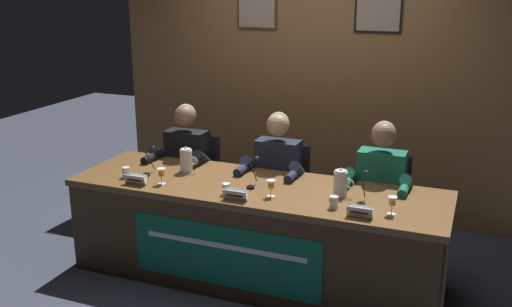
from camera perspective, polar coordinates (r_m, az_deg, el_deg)
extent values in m
plane|color=#383D4C|center=(4.69, 0.00, -11.89)|extent=(12.00, 12.00, 0.00)
cube|color=brown|center=(5.66, 5.85, 7.02)|extent=(4.05, 0.12, 2.60)
cube|color=#4C3319|center=(5.72, 0.10, 13.68)|extent=(0.40, 0.02, 0.31)
cube|color=gray|center=(5.71, 0.06, 13.67)|extent=(0.36, 0.01, 0.27)
cube|color=black|center=(5.40, 11.94, 13.16)|extent=(0.42, 0.02, 0.31)
cube|color=gray|center=(5.39, 11.91, 13.15)|extent=(0.38, 0.01, 0.27)
cube|color=brown|center=(4.38, 0.00, -3.45)|extent=(2.85, 0.86, 0.05)
cube|color=#402A16|center=(4.19, -2.12, -10.12)|extent=(2.79, 0.04, 0.71)
cube|color=#402A16|center=(5.16, -14.42, -5.35)|extent=(0.08, 0.78, 0.71)
cube|color=#402A16|center=(4.27, 17.74, -10.42)|extent=(0.08, 0.78, 0.71)
cube|color=#14664C|center=(4.19, -3.15, -10.08)|extent=(1.45, 0.01, 0.47)
cube|color=white|center=(4.15, -3.20, -9.11)|extent=(1.23, 0.00, 0.04)
cylinder|color=black|center=(5.44, -6.33, -7.63)|extent=(0.44, 0.44, 0.02)
cylinder|color=black|center=(5.36, -6.40, -5.57)|extent=(0.05, 0.05, 0.40)
cube|color=#232328|center=(5.28, -6.47, -3.42)|extent=(0.44, 0.44, 0.03)
cube|color=#232328|center=(5.37, -5.56, -0.39)|extent=(0.40, 0.05, 0.44)
cylinder|color=black|center=(5.12, -9.24, -6.72)|extent=(0.10, 0.10, 0.45)
cylinder|color=black|center=(5.03, -7.26, -7.09)|extent=(0.10, 0.10, 0.45)
cylinder|color=black|center=(5.14, -8.53, -3.29)|extent=(0.13, 0.34, 0.13)
cylinder|color=black|center=(5.05, -6.56, -3.59)|extent=(0.13, 0.34, 0.13)
cube|color=black|center=(5.16, -6.74, -0.34)|extent=(0.36, 0.20, 0.48)
sphere|color=#8E664C|center=(5.04, -6.99, 3.68)|extent=(0.19, 0.19, 0.19)
sphere|color=gray|center=(5.05, -6.91, 3.88)|extent=(0.17, 0.17, 0.17)
cylinder|color=black|center=(5.17, -9.32, -0.17)|extent=(0.09, 0.30, 0.25)
cylinder|color=black|center=(4.97, -5.16, -0.69)|extent=(0.09, 0.30, 0.25)
cylinder|color=black|center=(5.03, -10.26, -0.39)|extent=(0.07, 0.24, 0.07)
cylinder|color=black|center=(4.83, -6.02, -0.93)|extent=(0.07, 0.24, 0.07)
cube|color=white|center=(4.46, -11.87, -2.57)|extent=(0.18, 0.03, 0.08)
cube|color=white|center=(4.49, -11.63, -2.44)|extent=(0.18, 0.03, 0.08)
cube|color=black|center=(4.46, -11.89, -2.58)|extent=(0.13, 0.01, 0.01)
cylinder|color=white|center=(4.46, -9.24, -2.95)|extent=(0.06, 0.06, 0.00)
cylinder|color=white|center=(4.45, -9.26, -2.59)|extent=(0.01, 0.01, 0.05)
cone|color=white|center=(4.43, -9.29, -1.86)|extent=(0.06, 0.06, 0.06)
cylinder|color=orange|center=(4.43, -9.29, -1.94)|extent=(0.04, 0.04, 0.04)
cylinder|color=silver|center=(4.64, -12.65, -1.83)|extent=(0.06, 0.06, 0.08)
cylinder|color=silver|center=(4.65, -12.64, -2.03)|extent=(0.05, 0.05, 0.05)
cylinder|color=black|center=(4.66, -10.75, -2.07)|extent=(0.06, 0.06, 0.02)
cylinder|color=black|center=(4.68, -10.40, -0.68)|extent=(0.01, 0.13, 0.18)
sphere|color=#2D2D2D|center=(4.70, -10.06, 0.58)|extent=(0.03, 0.03, 0.03)
cylinder|color=black|center=(5.12, 2.23, -9.12)|extent=(0.44, 0.44, 0.02)
cylinder|color=black|center=(5.04, 2.25, -6.96)|extent=(0.05, 0.05, 0.40)
cube|color=#232328|center=(4.95, 2.28, -4.68)|extent=(0.44, 0.44, 0.03)
cube|color=#232328|center=(5.05, 3.07, -1.43)|extent=(0.40, 0.05, 0.44)
cylinder|color=black|center=(4.77, -0.31, -8.31)|extent=(0.10, 0.10, 0.45)
cylinder|color=black|center=(4.70, 1.97, -8.69)|extent=(0.10, 0.10, 0.45)
cylinder|color=black|center=(4.79, 0.36, -4.61)|extent=(0.13, 0.34, 0.13)
cylinder|color=black|center=(4.72, 2.63, -4.93)|extent=(0.13, 0.34, 0.13)
cube|color=#1E2338|center=(4.82, 2.20, -1.43)|extent=(0.36, 0.20, 0.48)
sphere|color=tan|center=(4.70, 2.17, 2.85)|extent=(0.19, 0.19, 0.19)
sphere|color=gray|center=(4.71, 2.24, 3.07)|extent=(0.17, 0.17, 0.17)
cylinder|color=#1E2338|center=(4.80, -0.56, -1.26)|extent=(0.09, 0.30, 0.25)
cylinder|color=#1E2338|center=(4.67, 4.23, -1.84)|extent=(0.09, 0.30, 0.25)
cylinder|color=#1E2338|center=(4.65, -1.30, -1.53)|extent=(0.07, 0.24, 0.07)
cylinder|color=#1E2338|center=(4.51, 3.62, -2.14)|extent=(0.07, 0.24, 0.07)
cube|color=white|center=(4.06, -2.12, -4.15)|extent=(0.18, 0.03, 0.08)
cube|color=white|center=(4.09, -1.93, -4.00)|extent=(0.18, 0.03, 0.08)
cube|color=black|center=(4.06, -2.13, -4.17)|extent=(0.12, 0.01, 0.01)
cylinder|color=white|center=(4.15, 1.47, -4.23)|extent=(0.06, 0.06, 0.00)
cylinder|color=white|center=(4.14, 1.48, -3.85)|extent=(0.01, 0.01, 0.05)
cone|color=white|center=(4.12, 1.48, -3.07)|extent=(0.06, 0.06, 0.06)
cylinder|color=orange|center=(4.12, 1.48, -3.15)|extent=(0.04, 0.04, 0.04)
cylinder|color=silver|center=(4.18, -2.94, -3.50)|extent=(0.06, 0.06, 0.08)
cylinder|color=silver|center=(4.19, -2.94, -3.72)|extent=(0.05, 0.05, 0.05)
cylinder|color=black|center=(4.30, -0.54, -3.35)|extent=(0.06, 0.06, 0.02)
cylinder|color=black|center=(4.32, -0.23, -1.83)|extent=(0.01, 0.13, 0.18)
sphere|color=#2D2D2D|center=(4.35, 0.08, -0.47)|extent=(0.03, 0.03, 0.03)
cylinder|color=black|center=(4.94, 11.73, -10.53)|extent=(0.44, 0.44, 0.02)
cylinder|color=black|center=(4.85, 11.88, -8.30)|extent=(0.05, 0.05, 0.40)
cube|color=#232328|center=(4.76, 12.03, -5.96)|extent=(0.44, 0.44, 0.03)
cube|color=#232328|center=(4.87, 12.61, -2.55)|extent=(0.40, 0.05, 0.44)
cylinder|color=black|center=(4.55, 9.83, -9.87)|extent=(0.10, 0.10, 0.45)
cylinder|color=black|center=(4.52, 12.34, -10.20)|extent=(0.10, 0.10, 0.45)
cylinder|color=black|center=(4.57, 10.40, -5.96)|extent=(0.13, 0.34, 0.13)
cylinder|color=black|center=(4.54, 12.88, -6.27)|extent=(0.13, 0.34, 0.13)
cube|color=#196047|center=(4.63, 12.19, -2.61)|extent=(0.36, 0.20, 0.48)
sphere|color=#8E664C|center=(4.50, 12.44, 1.83)|extent=(0.19, 0.19, 0.19)
sphere|color=gray|center=(4.51, 12.48, 2.06)|extent=(0.17, 0.17, 0.17)
cylinder|color=#196047|center=(4.56, 9.39, -2.46)|extent=(0.09, 0.30, 0.25)
cylinder|color=#196047|center=(4.50, 14.62, -3.06)|extent=(0.09, 0.30, 0.25)
cylinder|color=#196047|center=(4.41, 8.95, -2.79)|extent=(0.07, 0.24, 0.07)
cylinder|color=#196047|center=(4.34, 14.36, -3.42)|extent=(0.07, 0.24, 0.07)
cube|color=white|center=(3.83, 10.14, -5.74)|extent=(0.17, 0.03, 0.08)
cube|color=white|center=(3.86, 10.24, -5.56)|extent=(0.17, 0.03, 0.08)
cube|color=black|center=(3.82, 10.13, -5.76)|extent=(0.12, 0.01, 0.01)
cylinder|color=white|center=(3.95, 13.17, -5.82)|extent=(0.06, 0.06, 0.00)
cylinder|color=white|center=(3.94, 13.20, -5.42)|extent=(0.01, 0.01, 0.05)
cone|color=white|center=(3.91, 13.26, -4.61)|extent=(0.06, 0.06, 0.06)
cylinder|color=yellow|center=(3.92, 13.25, -4.70)|extent=(0.04, 0.04, 0.04)
cylinder|color=silver|center=(3.97, 7.66, -4.78)|extent=(0.06, 0.06, 0.08)
cylinder|color=silver|center=(3.97, 7.65, -5.00)|extent=(0.05, 0.05, 0.05)
cylinder|color=black|center=(4.05, 10.29, -4.94)|extent=(0.06, 0.06, 0.02)
cylinder|color=black|center=(4.07, 10.55, -3.32)|extent=(0.01, 0.13, 0.18)
sphere|color=#2D2D2D|center=(4.10, 10.79, -1.86)|extent=(0.03, 0.03, 0.03)
cylinder|color=silver|center=(4.69, -6.88, -0.74)|extent=(0.10, 0.10, 0.18)
cylinder|color=silver|center=(4.66, -6.92, 0.39)|extent=(0.08, 0.08, 0.01)
sphere|color=silver|center=(4.66, -6.93, 0.55)|extent=(0.02, 0.02, 0.02)
torus|color=silver|center=(4.65, -6.15, -0.73)|extent=(0.07, 0.01, 0.07)
cylinder|color=silver|center=(4.18, 8.30, -2.98)|extent=(0.10, 0.10, 0.18)
cylinder|color=silver|center=(4.15, 8.35, -1.73)|extent=(0.08, 0.09, 0.01)
sphere|color=silver|center=(4.14, 8.36, -1.54)|extent=(0.02, 0.02, 0.02)
torus|color=silver|center=(4.16, 9.21, -2.97)|extent=(0.07, 0.01, 0.07)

